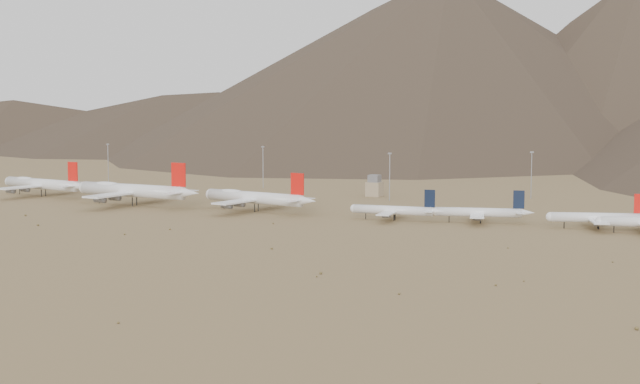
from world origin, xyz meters
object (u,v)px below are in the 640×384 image
at_px(widebody_west, 42,184).
at_px(widebody_centre, 133,190).
at_px(narrowbody_b, 481,212).
at_px(control_tower, 374,187).
at_px(narrowbody_a, 395,210).
at_px(widebody_east, 255,197).

height_order(widebody_west, widebody_centre, widebody_centre).
distance_m(widebody_west, narrowbody_b, 251.02).
relative_size(widebody_west, narrowbody_b, 1.57).
bearing_deg(narrowbody_b, widebody_centre, 168.73).
bearing_deg(narrowbody_b, control_tower, 120.07).
distance_m(narrowbody_a, control_tower, 102.38).
xyz_separation_m(widebody_centre, narrowbody_a, (140.43, 3.62, -3.23)).
relative_size(widebody_centre, widebody_east, 1.17).
height_order(widebody_east, narrowbody_b, widebody_east).
bearing_deg(widebody_west, narrowbody_b, 8.18).
relative_size(narrowbody_a, control_tower, 3.60).
bearing_deg(control_tower, widebody_west, -154.61).
height_order(widebody_centre, narrowbody_a, widebody_centre).
bearing_deg(widebody_west, widebody_centre, -2.71).
bearing_deg(narrowbody_a, widebody_west, 170.93).
bearing_deg(widebody_centre, narrowbody_a, 4.75).
relative_size(widebody_centre, narrowbody_b, 1.78).
bearing_deg(narrowbody_a, widebody_centre, 175.51).
relative_size(widebody_centre, control_tower, 6.40).
bearing_deg(narrowbody_b, narrowbody_a, 177.54).
relative_size(widebody_east, narrowbody_b, 1.53).
bearing_deg(narrowbody_a, narrowbody_b, 6.68).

